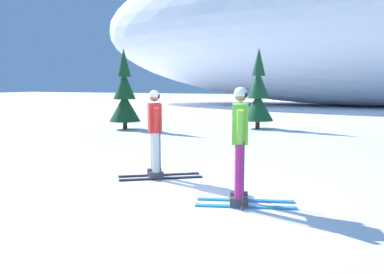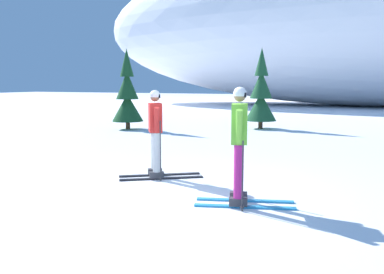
# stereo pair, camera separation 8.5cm
# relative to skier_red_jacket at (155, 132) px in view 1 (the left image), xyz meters

# --- Properties ---
(ground_plane) EXTENTS (120.00, 120.00, 0.00)m
(ground_plane) POSITION_rel_skier_red_jacket_xyz_m (0.97, -1.22, -0.92)
(ground_plane) COLOR white
(skier_red_jacket) EXTENTS (1.62, 1.29, 1.76)m
(skier_red_jacket) POSITION_rel_skier_red_jacket_xyz_m (0.00, 0.00, 0.00)
(skier_red_jacket) COLOR black
(skier_red_jacket) RESTS_ON ground
(skier_lime_jacket) EXTENTS (1.62, 0.87, 1.84)m
(skier_lime_jacket) POSITION_rel_skier_red_jacket_xyz_m (2.09, -1.15, 0.06)
(skier_lime_jacket) COLOR #2893CC
(skier_lime_jacket) RESTS_ON ground
(pine_tree_far_left) EXTENTS (1.26, 1.26, 3.27)m
(pine_tree_far_left) POSITION_rel_skier_red_jacket_xyz_m (-5.26, 7.36, 0.44)
(pine_tree_far_left) COLOR #47301E
(pine_tree_far_left) RESTS_ON ground
(pine_tree_center_left) EXTENTS (1.28, 1.28, 3.32)m
(pine_tree_center_left) POSITION_rel_skier_red_jacket_xyz_m (-0.32, 9.73, 0.47)
(pine_tree_center_left) COLOR #47301E
(pine_tree_center_left) RESTS_ON ground
(snow_ridge_background) EXTENTS (48.81, 17.56, 13.48)m
(snow_ridge_background) POSITION_rel_skier_red_jacket_xyz_m (4.56, 29.30, 5.81)
(snow_ridge_background) COLOR white
(snow_ridge_background) RESTS_ON ground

